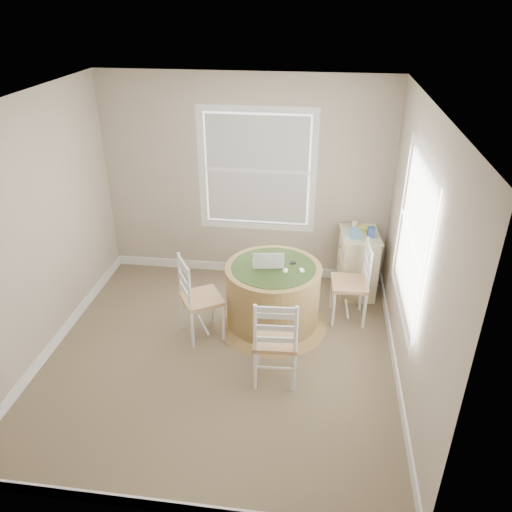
# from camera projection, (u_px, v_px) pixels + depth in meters

# --- Properties ---
(room) EXTENTS (3.64, 3.64, 2.64)m
(room) POSITION_uv_depth(u_px,v_px,m) (236.00, 240.00, 4.75)
(room) COLOR #78634C
(room) RESTS_ON ground
(round_table) EXTENTS (1.24, 1.24, 0.76)m
(round_table) POSITION_uv_depth(u_px,v_px,m) (273.00, 294.00, 5.55)
(round_table) COLOR #A48349
(round_table) RESTS_ON ground
(chair_left) EXTENTS (0.56, 0.57, 0.95)m
(chair_left) POSITION_uv_depth(u_px,v_px,m) (202.00, 298.00, 5.36)
(chair_left) COLOR white
(chair_left) RESTS_ON ground
(chair_near) EXTENTS (0.44, 0.42, 0.95)m
(chair_near) POSITION_uv_depth(u_px,v_px,m) (276.00, 339.00, 4.73)
(chair_near) COLOR white
(chair_near) RESTS_ON ground
(chair_right) EXTENTS (0.42, 0.44, 0.95)m
(chair_right) POSITION_uv_depth(u_px,v_px,m) (350.00, 283.00, 5.64)
(chair_right) COLOR white
(chair_right) RESTS_ON ground
(laptop) EXTENTS (0.37, 0.34, 0.23)m
(laptop) POSITION_uv_depth(u_px,v_px,m) (268.00, 263.00, 5.40)
(laptop) COLOR white
(laptop) RESTS_ON round_table
(mouse) EXTENTS (0.09, 0.11, 0.03)m
(mouse) POSITION_uv_depth(u_px,v_px,m) (285.00, 270.00, 5.31)
(mouse) COLOR white
(mouse) RESTS_ON round_table
(phone) EXTENTS (0.07, 0.10, 0.02)m
(phone) POSITION_uv_depth(u_px,v_px,m) (302.00, 271.00, 5.32)
(phone) COLOR #B7BABF
(phone) RESTS_ON round_table
(keys) EXTENTS (0.07, 0.07, 0.02)m
(keys) POSITION_uv_depth(u_px,v_px,m) (293.00, 263.00, 5.45)
(keys) COLOR black
(keys) RESTS_ON round_table
(corner_chest) EXTENTS (0.51, 0.65, 0.81)m
(corner_chest) POSITION_uv_depth(u_px,v_px,m) (357.00, 263.00, 6.18)
(corner_chest) COLOR beige
(corner_chest) RESTS_ON ground
(tissue_box) EXTENTS (0.13, 0.13, 0.10)m
(tissue_box) POSITION_uv_depth(u_px,v_px,m) (355.00, 233.00, 5.88)
(tissue_box) COLOR #5594C4
(tissue_box) RESTS_ON corner_chest
(box_yellow) EXTENTS (0.16, 0.11, 0.06)m
(box_yellow) POSITION_uv_depth(u_px,v_px,m) (364.00, 229.00, 6.04)
(box_yellow) COLOR gold
(box_yellow) RESTS_ON corner_chest
(box_blue) EXTENTS (0.09, 0.09, 0.12)m
(box_blue) POSITION_uv_depth(u_px,v_px,m) (372.00, 232.00, 5.89)
(box_blue) COLOR #315393
(box_blue) RESTS_ON corner_chest
(cup_cream) EXTENTS (0.07, 0.07, 0.09)m
(cup_cream) POSITION_uv_depth(u_px,v_px,m) (354.00, 225.00, 6.12)
(cup_cream) COLOR beige
(cup_cream) RESTS_ON corner_chest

